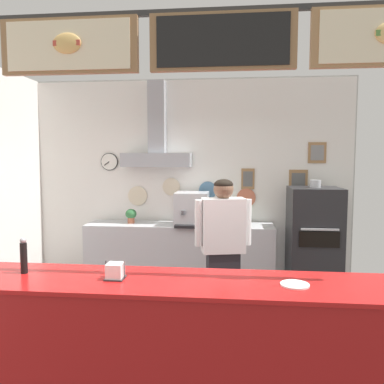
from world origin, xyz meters
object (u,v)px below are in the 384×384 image
object	(u,v)px
condiment_plate	(295,285)
napkin_holder	(115,272)
potted_oregano	(217,217)
pepper_grinder	(24,256)
espresso_machine	(192,209)
pizza_oven	(314,243)
potted_thyme	(131,215)
potted_rosemary	(242,214)
shop_worker	(223,252)

from	to	relation	value
condiment_plate	napkin_holder	size ratio (longest dim) A/B	1.39
potted_oregano	pepper_grinder	bearing A→B (deg)	-117.00
espresso_machine	condiment_plate	world-z (taller)	espresso_machine
pizza_oven	pepper_grinder	size ratio (longest dim) A/B	5.78
potted_oregano	potted_thyme	xyz separation A→B (m)	(-1.25, 0.00, 0.01)
espresso_machine	potted_rosemary	world-z (taller)	espresso_machine
potted_thyme	napkin_holder	bearing A→B (deg)	-77.39
potted_rosemary	potted_oregano	distance (m)	0.35
espresso_machine	potted_thyme	bearing A→B (deg)	177.84
pizza_oven	espresso_machine	bearing A→B (deg)	175.08
pizza_oven	potted_rosemary	world-z (taller)	pizza_oven
shop_worker	potted_oregano	size ratio (longest dim) A/B	8.46
pizza_oven	shop_worker	distance (m)	1.72
espresso_machine	potted_oregano	xyz separation A→B (m)	(0.36, 0.03, -0.12)
pizza_oven	potted_thyme	distance (m)	2.57
condiment_plate	potted_thyme	bearing A→B (deg)	124.48
shop_worker	espresso_machine	world-z (taller)	shop_worker
espresso_machine	pepper_grinder	distance (m)	2.84
potted_thyme	pepper_grinder	size ratio (longest dim) A/B	0.76
pepper_grinder	condiment_plate	bearing A→B (deg)	-2.05
shop_worker	potted_thyme	xyz separation A→B (m)	(-1.37, 1.42, 0.16)
potted_thyme	condiment_plate	size ratio (longest dim) A/B	1.05
condiment_plate	potted_oregano	bearing A→B (deg)	103.17
shop_worker	potted_rosemary	bearing A→B (deg)	-111.66
potted_rosemary	napkin_holder	xyz separation A→B (m)	(-0.98, -2.76, -0.03)
pizza_oven	shop_worker	world-z (taller)	shop_worker
espresso_machine	potted_rosemary	size ratio (longest dim) A/B	1.84
shop_worker	espresso_machine	bearing A→B (deg)	-83.74
potted_rosemary	potted_thyme	world-z (taller)	potted_rosemary
potted_thyme	condiment_plate	world-z (taller)	potted_thyme
pizza_oven	potted_thyme	xyz separation A→B (m)	(-2.55, 0.18, 0.31)
pizza_oven	potted_oregano	world-z (taller)	pizza_oven
shop_worker	napkin_holder	xyz separation A→B (m)	(-0.75, -1.33, 0.17)
pepper_grinder	condiment_plate	xyz separation A→B (m)	(2.01, -0.07, -0.13)
potted_oregano	pepper_grinder	size ratio (longest dim) A/B	0.72
pizza_oven	potted_thyme	size ratio (longest dim) A/B	7.64
shop_worker	napkin_holder	bearing A→B (deg)	47.76
potted_rosemary	condiment_plate	size ratio (longest dim) A/B	1.46
condiment_plate	pizza_oven	bearing A→B (deg)	75.77
pepper_grinder	condiment_plate	world-z (taller)	pepper_grinder
pepper_grinder	napkin_holder	xyz separation A→B (m)	(0.73, -0.06, -0.08)
potted_rosemary	espresso_machine	bearing A→B (deg)	-176.13
shop_worker	condiment_plate	world-z (taller)	shop_worker
pizza_oven	potted_rosemary	bearing A→B (deg)	168.76
espresso_machine	pepper_grinder	xyz separation A→B (m)	(-1.01, -2.65, -0.01)
potted_rosemary	potted_oregano	bearing A→B (deg)	-177.23
potted_oregano	condiment_plate	bearing A→B (deg)	-76.83
pizza_oven	pepper_grinder	distance (m)	3.68
napkin_holder	espresso_machine	bearing A→B (deg)	84.20
pizza_oven	napkin_holder	bearing A→B (deg)	-126.97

